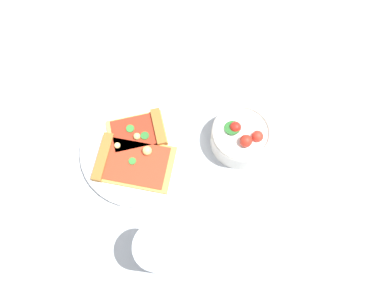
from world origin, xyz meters
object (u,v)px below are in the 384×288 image
salad_bowl (241,136)px  soda_glass (160,250)px  plate (140,151)px  pizza_slice_far (140,132)px  pizza_slice_near (130,162)px  paper_napkin (221,66)px

salad_bowl → soda_glass: size_ratio=0.96×
plate → pizza_slice_far: pizza_slice_far is taller
soda_glass → pizza_slice_far: bearing=-86.5°
plate → soda_glass: (-0.02, 0.21, 0.06)m
plate → salad_bowl: size_ratio=1.99×
pizza_slice_near → salad_bowl: bearing=-175.6°
plate → pizza_slice_near: size_ratio=1.37×
plate → paper_napkin: 0.27m
salad_bowl → paper_napkin: salad_bowl is taller
plate → salad_bowl: salad_bowl is taller
soda_glass → plate: bearing=-84.1°
salad_bowl → soda_glass: bearing=46.9°
pizza_slice_near → soda_glass: 0.19m
plate → pizza_slice_far: (-0.01, -0.04, 0.01)m
salad_bowl → plate: bearing=-2.2°
plate → pizza_slice_near: 0.04m
pizza_slice_far → salad_bowl: bearing=167.6°
plate → soda_glass: soda_glass is taller
pizza_slice_far → paper_napkin: pizza_slice_far is taller
pizza_slice_near → pizza_slice_far: size_ratio=1.42×
pizza_slice_far → salad_bowl: 0.21m
soda_glass → paper_napkin: (-0.18, -0.39, -0.06)m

